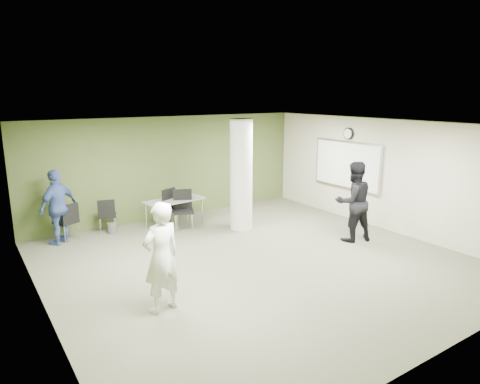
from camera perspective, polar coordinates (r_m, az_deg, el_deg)
floor at (r=9.00m, az=2.01°, el=-9.19°), size 8.00×8.00×0.00m
ceiling at (r=8.35m, az=2.17°, el=8.89°), size 8.00×8.00×0.00m
wall_back at (r=11.97m, az=-9.20°, el=3.23°), size 8.00×2.80×0.02m
wall_left at (r=7.09m, az=-25.22°, el=-4.64°), size 0.02×8.00×2.80m
wall_right_cream at (r=11.34m, az=18.73°, el=2.16°), size 0.02×8.00×2.80m
column at (r=10.73m, az=0.17°, el=2.28°), size 0.56×0.56×2.80m
whiteboard at (r=12.02m, az=14.02°, el=3.53°), size 0.05×2.30×1.30m
wall_clock at (r=11.91m, az=14.25°, el=7.56°), size 0.06×0.32×0.32m
folding_table at (r=11.19m, az=-8.76°, el=-1.23°), size 1.60×0.84×0.98m
wastebasket at (r=11.14m, az=-16.68°, el=-4.58°), size 0.24×0.24×0.27m
chair_back_left at (r=10.82m, az=-21.98°, el=-3.35°), size 0.59×0.59×0.90m
chair_back_right at (r=11.11m, az=-17.33°, el=-2.70°), size 0.54×0.54×0.87m
chair_table_left at (r=11.17m, az=-8.92°, el=-1.72°), size 0.66×0.66×1.00m
chair_table_right at (r=10.98m, az=-7.61°, el=-1.92°), size 0.66×0.66×1.01m
woman_white at (r=6.87m, az=-10.44°, el=-8.58°), size 0.72×0.55×1.80m
man_black at (r=10.29m, az=14.88°, el=-1.25°), size 1.08×0.94×1.89m
man_blue at (r=10.61m, az=-23.09°, el=-1.84°), size 1.09×0.91×1.74m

